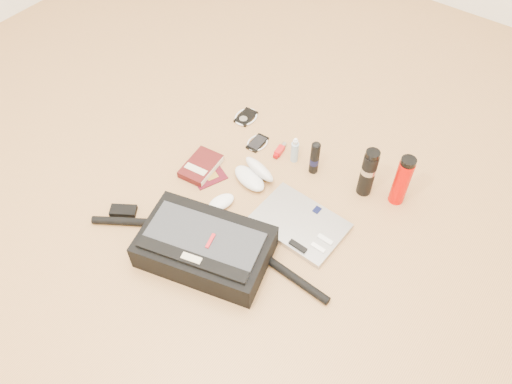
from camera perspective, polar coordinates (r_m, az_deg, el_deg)
ground at (r=1.99m, az=-1.27°, el=-3.47°), size 4.00×4.00×0.00m
messenger_bag at (r=1.87m, az=-5.91°, el=-6.22°), size 0.95×0.41×0.13m
laptop at (r=1.98m, az=5.01°, el=-3.61°), size 0.36×0.26×0.03m
book at (r=2.17m, az=-6.29°, el=2.93°), size 0.14×0.20×0.03m
passport at (r=2.15m, az=-5.36°, el=1.77°), size 0.14×0.16×0.01m
mouse at (r=2.03m, az=-3.99°, el=-1.18°), size 0.10×0.13×0.04m
sunglasses_case at (r=2.11m, az=-0.21°, el=2.08°), size 0.20×0.18×0.10m
ipod at (r=2.40m, az=-1.16°, el=8.57°), size 0.11×0.12×0.01m
phone at (r=2.27m, az=0.16°, el=5.64°), size 0.09×0.11×0.01m
inhaler at (r=2.23m, az=2.75°, el=4.79°), size 0.03×0.10×0.03m
spray_bottle at (r=2.17m, az=4.45°, el=4.69°), size 0.04×0.04×0.13m
aerosol_can at (r=2.12m, az=6.72°, el=3.92°), size 0.04×0.04×0.17m
thermos_black at (r=2.05m, az=12.68°, el=2.20°), size 0.07×0.07×0.24m
thermos_red at (r=2.05m, az=16.34°, el=1.25°), size 0.07×0.07×0.24m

